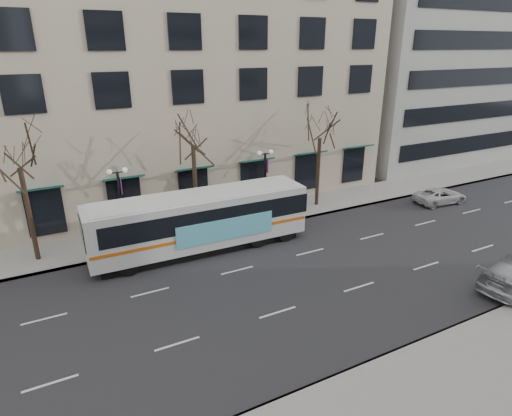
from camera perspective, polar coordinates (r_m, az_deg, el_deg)
ground at (r=22.87m, az=-0.04°, el=-10.83°), size 160.00×160.00×0.00m
sidewalk_far at (r=32.04m, az=0.48°, el=-0.96°), size 80.00×4.00×0.15m
building_hotel at (r=38.86m, az=-18.31°, el=19.95°), size 40.00×20.00×24.00m
tree_far_left at (r=26.61m, az=-29.34°, el=6.69°), size 3.60×3.60×8.34m
tree_far_mid at (r=28.01m, az=-8.50°, el=10.18°), size 3.60×3.60×8.55m
tree_far_right at (r=32.69m, az=8.59°, el=10.85°), size 3.60×3.60×8.06m
lamp_post_left at (r=27.31m, az=-17.53°, el=0.49°), size 1.22×0.45×5.21m
lamp_post_right at (r=30.42m, az=1.22°, el=3.56°), size 1.22×0.45×5.21m
city_bus at (r=26.44m, az=-7.29°, el=-1.55°), size 13.54×3.23×3.66m
white_pickup at (r=37.62m, az=23.34°, el=1.52°), size 4.56×2.43×1.22m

